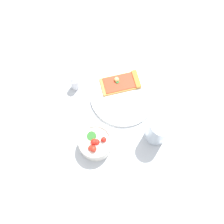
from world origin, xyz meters
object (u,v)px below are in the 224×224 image
Objects in this scene: soda_glass at (158,131)px; pepper_shaker at (74,83)px; pizza_slice_main at (123,82)px; salad_bowl at (96,143)px; plate at (123,95)px.

pepper_shaker is (0.35, -0.08, -0.02)m from soda_glass.
pizza_slice_main is 1.42× the size of salad_bowl.
soda_glass is (-0.18, -0.11, 0.02)m from salad_bowl.
pizza_slice_main is 0.26m from salad_bowl.
salad_bowl is at bearing 83.81° from plate.
pizza_slice_main is (0.02, -0.04, 0.01)m from plate.
soda_glass reaches higher than pizza_slice_main.
pepper_shaker is at bearing -12.33° from soda_glass.
pizza_slice_main is at bearing -66.20° from plate.
salad_bowl is at bearing 89.14° from pizza_slice_main.
soda_glass is 0.36m from pepper_shaker.
pizza_slice_main is 0.18m from pepper_shaker.
pizza_slice_main is at bearing -156.12° from pepper_shaker.
soda_glass is at bearing 167.67° from pepper_shaker.
pepper_shaker reaches higher than pizza_slice_main.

